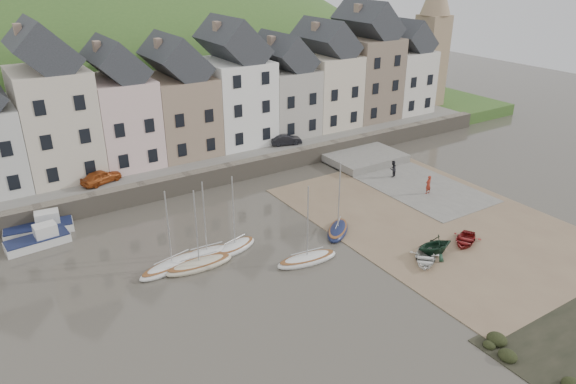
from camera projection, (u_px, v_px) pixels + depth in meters
ground at (331, 256)px, 39.57m from camera, size 160.00×160.00×0.00m
quay_land at (173, 135)px, 63.86m from camera, size 90.00×30.00×1.50m
quay_street at (213, 157)px, 54.69m from camera, size 70.00×7.00×0.10m
seawall at (228, 173)px, 52.27m from camera, size 70.00×1.20×1.80m
beach at (434, 219)px, 44.97m from camera, size 18.00×26.00×0.06m
slipway at (403, 179)px, 53.07m from camera, size 8.00×18.00×0.12m
hillside at (95, 201)px, 90.59m from camera, size 134.40×84.00×84.00m
townhouse_terrace at (211, 93)px, 55.88m from camera, size 61.05×8.00×13.93m
church_spire at (433, 34)px, 70.48m from camera, size 4.00×4.00×18.00m
sailboat_0 at (172, 265)px, 37.90m from camera, size 5.55×2.67×6.32m
sailboat_1 at (207, 254)px, 39.37m from camera, size 4.65×1.83×6.32m
sailboat_2 at (199, 265)px, 37.97m from camera, size 5.14×1.69×6.32m
sailboat_3 at (235, 247)px, 40.27m from camera, size 4.11×2.47×6.32m
sailboat_4 at (307, 259)px, 38.66m from camera, size 4.94×2.05×6.32m
sailboat_5 at (338, 230)px, 42.76m from camera, size 3.98×3.78×6.32m
motorboat_0 at (39, 239)px, 40.74m from camera, size 4.75×2.10×1.70m
motorboat_2 at (41, 226)px, 42.66m from camera, size 5.41×2.41×1.70m
rowboat_white at (425, 258)px, 38.51m from camera, size 3.82×3.81×0.65m
rowboat_green at (435, 245)px, 39.41m from camera, size 3.29×2.95×1.57m
rowboat_red at (465, 240)px, 41.07m from camera, size 3.67×3.32×0.62m
person_red at (428, 185)px, 49.35m from camera, size 0.67×0.45×1.79m
person_dark at (393, 169)px, 53.12m from camera, size 1.02×0.93×1.71m
car_left at (101, 177)px, 47.94m from camera, size 3.99×2.63×1.26m
car_right at (286, 140)px, 57.79m from camera, size 3.61×2.07×1.13m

